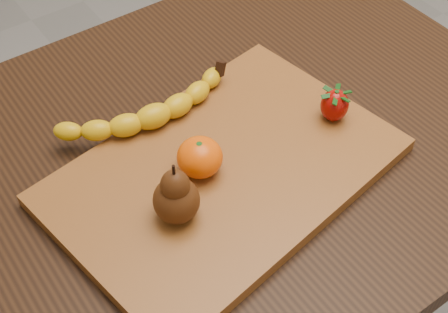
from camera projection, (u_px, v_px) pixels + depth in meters
table at (206, 194)px, 0.95m from camera, size 1.00×0.70×0.76m
cutting_board at (224, 171)px, 0.84m from camera, size 0.49×0.37×0.02m
banana at (153, 116)px, 0.87m from camera, size 0.23×0.08×0.04m
pear at (176, 192)px, 0.74m from camera, size 0.07×0.07×0.09m
mandarin at (200, 157)px, 0.81m from camera, size 0.08×0.08×0.05m
strawberry at (335, 104)px, 0.87m from camera, size 0.05×0.05×0.05m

